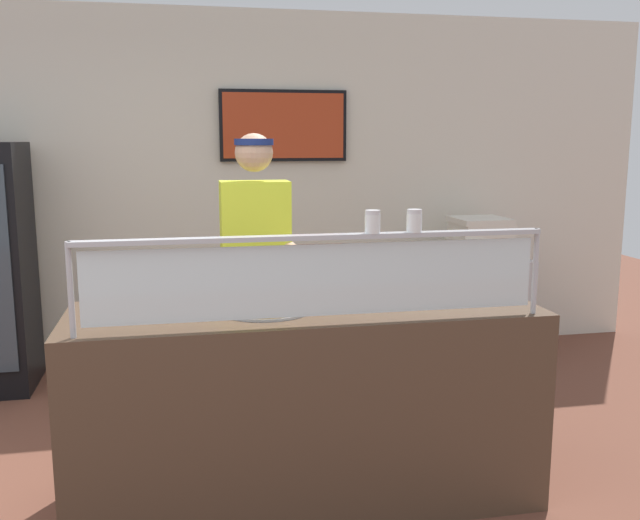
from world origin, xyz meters
name	(u,v)px	position (x,y,z in m)	size (l,w,h in m)	color
ground_plane	(286,441)	(1.09, 1.00, 0.00)	(12.00, 12.00, 0.00)	brown
shop_rear_unit	(252,187)	(1.10, 2.74, 1.36)	(6.58, 0.13, 2.70)	silver
serving_counter	(306,405)	(1.09, 0.35, 0.47)	(2.18, 0.71, 0.95)	#4C3828
sneeze_guard	(318,267)	(1.09, 0.06, 1.20)	(2.01, 0.06, 0.39)	#B2B5BC
pizza_tray	(265,307)	(0.90, 0.35, 0.97)	(0.43, 0.43, 0.04)	#9EA0A8
pizza_server	(263,303)	(0.89, 0.33, 0.99)	(0.07, 0.28, 0.01)	#ADAFB7
parmesan_shaker	(373,223)	(1.32, 0.06, 1.38)	(0.07, 0.07, 0.10)	white
pepper_flake_shaker	(414,222)	(1.51, 0.06, 1.38)	(0.07, 0.07, 0.10)	white
worker_figure	(257,269)	(0.94, 1.08, 1.01)	(0.41, 0.50, 1.76)	#23232D
prep_shelf	(478,308)	(2.83, 2.25, 0.41)	(0.70, 0.55, 0.81)	#B7BABF
pizza_box_stack	(481,238)	(2.82, 2.25, 0.97)	(0.44, 0.42, 0.31)	silver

